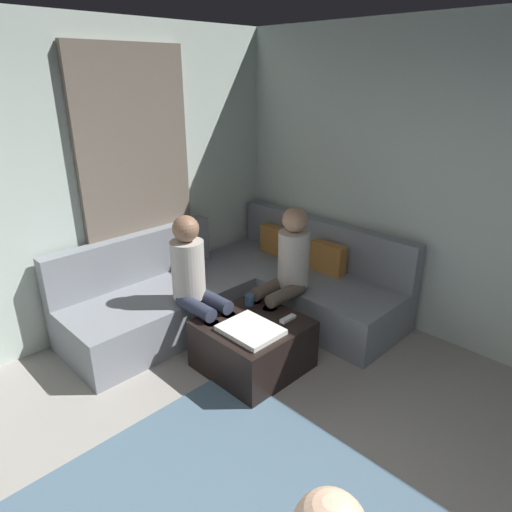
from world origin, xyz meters
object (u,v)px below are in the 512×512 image
sectional_couch (242,291)px  game_remote (288,319)px  person_on_couch_side (196,281)px  ottoman (253,344)px  person_on_couch_back (286,269)px  coffee_mug (250,300)px

sectional_couch → game_remote: bearing=-18.4°
sectional_couch → game_remote: 0.91m
game_remote → person_on_couch_side: size_ratio=0.12×
ottoman → person_on_couch_side: 0.70m
sectional_couch → person_on_couch_back: (0.52, 0.06, 0.38)m
coffee_mug → person_on_couch_side: size_ratio=0.08×
person_on_couch_back → sectional_couch: bearing=6.0°
sectional_couch → coffee_mug: 0.58m
sectional_couch → person_on_couch_back: person_on_couch_back is taller
coffee_mug → person_on_couch_back: person_on_couch_back is taller
coffee_mug → ottoman: bearing=-39.3°
ottoman → game_remote: size_ratio=5.07×
coffee_mug → person_on_couch_back: bearing=79.0°
game_remote → person_on_couch_side: person_on_couch_side is taller
person_on_couch_back → ottoman: bearing=104.7°
sectional_couch → coffee_mug: size_ratio=26.84×
sectional_couch → person_on_couch_side: size_ratio=2.12×
ottoman → coffee_mug: size_ratio=8.00×
sectional_couch → coffee_mug: sectional_couch is taller
ottoman → person_on_couch_side: (-0.52, -0.15, 0.45)m
sectional_couch → coffee_mug: bearing=-35.7°
game_remote → coffee_mug: bearing=-174.3°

